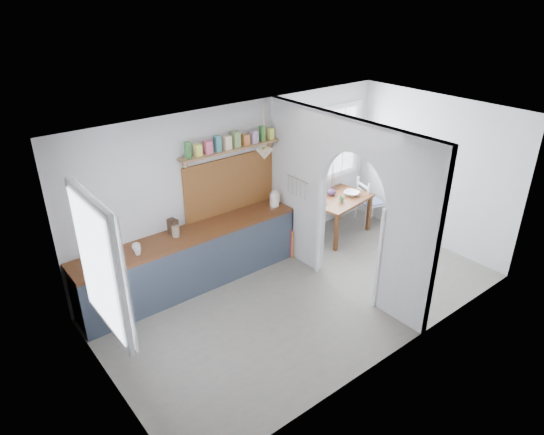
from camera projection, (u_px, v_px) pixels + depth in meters
floor at (304, 296)px, 7.21m from camera, size 5.80×3.20×0.01m
ceiling at (311, 125)px, 6.07m from camera, size 5.80×3.20×0.01m
walls at (307, 218)px, 6.64m from camera, size 5.81×3.21×2.60m
partition at (341, 194)px, 7.00m from camera, size 0.12×3.20×2.60m
kitchen_window at (98, 266)px, 4.88m from camera, size 0.10×1.16×1.50m
nook_window at (324, 145)px, 8.61m from camera, size 1.76×0.10×1.30m
counter at (191, 259)px, 7.31m from camera, size 3.50×0.60×0.90m
sink at (103, 263)px, 6.37m from camera, size 0.40×0.40×0.02m
backsplash at (230, 184)px, 7.61m from camera, size 1.65×0.03×0.90m
shelf at (232, 145)px, 7.26m from camera, size 1.75×0.20×0.21m
pendant_lamp at (264, 155)px, 7.27m from camera, size 0.26×0.26×0.16m
utensil_rail at (298, 179)px, 7.55m from camera, size 0.02×0.50×0.02m
dining_table at (338, 216)px, 8.83m from camera, size 1.28×0.96×0.73m
chair_left at (300, 227)px, 8.29m from camera, size 0.49×0.49×0.86m
chair_right at (370, 201)px, 9.20m from camera, size 0.52×0.52×0.91m
kettle at (274, 199)px, 7.91m from camera, size 0.23×0.19×0.25m
mug_a at (138, 252)px, 6.53m from camera, size 0.13×0.13×0.09m
mug_b at (136, 247)px, 6.65m from camera, size 0.13×0.13×0.09m
knife_block at (173, 227)px, 7.03m from camera, size 0.13×0.16×0.24m
jar at (176, 231)px, 6.97m from camera, size 0.11×0.11×0.17m
towel_magenta at (291, 243)px, 8.11m from camera, size 0.02×0.03×0.51m
towel_orange at (292, 245)px, 8.10m from camera, size 0.02×0.03×0.50m
bowl at (351, 193)px, 8.77m from camera, size 0.36×0.36×0.07m
table_cup at (342, 199)px, 8.50m from camera, size 0.11×0.11×0.10m
plate at (323, 204)px, 8.44m from camera, size 0.17×0.17×0.01m
vase at (331, 191)px, 8.74m from camera, size 0.22×0.22×0.17m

